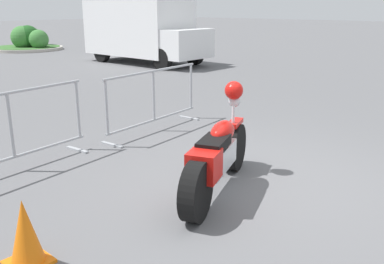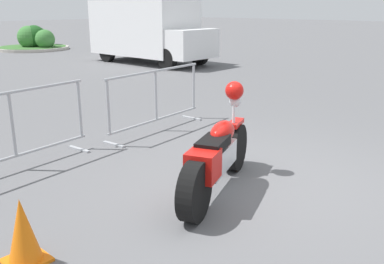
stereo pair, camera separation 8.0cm
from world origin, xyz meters
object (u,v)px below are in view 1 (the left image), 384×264
object	(u,v)px
delivery_van	(143,30)
motorcycle	(218,154)
crowd_barrier_far	(154,100)
traffic_cone	(25,233)
crowd_barrier_near	(11,131)

from	to	relation	value
delivery_van	motorcycle	bearing A→B (deg)	-38.97
crowd_barrier_far	traffic_cone	world-z (taller)	crowd_barrier_far
motorcycle	delivery_van	distance (m)	12.07
motorcycle	traffic_cone	size ratio (longest dim) A/B	3.47
motorcycle	crowd_barrier_far	bearing A→B (deg)	40.73
delivery_van	traffic_cone	bearing A→B (deg)	-47.29
crowd_barrier_near	traffic_cone	size ratio (longest dim) A/B	3.86
delivery_van	crowd_barrier_far	bearing A→B (deg)	-41.94
crowd_barrier_far	delivery_van	world-z (taller)	delivery_van
crowd_barrier_near	crowd_barrier_far	world-z (taller)	same
motorcycle	crowd_barrier_far	distance (m)	2.72
motorcycle	crowd_barrier_near	xyz separation A→B (m)	(-1.27, 2.40, 0.10)
crowd_barrier_near	delivery_van	bearing A→B (deg)	39.00
delivery_van	traffic_cone	size ratio (longest dim) A/B	8.52
traffic_cone	delivery_van	bearing A→B (deg)	43.45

